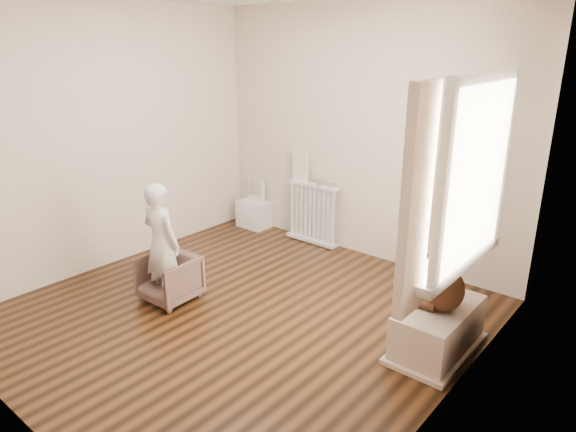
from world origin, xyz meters
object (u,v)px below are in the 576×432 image
Objects in this scene: armchair at (169,278)px; plush_cat at (470,230)px; radiator at (312,211)px; toy_bench at (438,327)px; teddy_bear at (445,271)px; child at (161,243)px; toy_vanity at (254,205)px.

armchair is 2.59m from plush_cat.
toy_bench is (2.04, -1.13, -0.19)m from radiator.
teddy_bear is 1.99× the size of plush_cat.
child is 2.16× the size of teddy_bear.
teddy_bear is (0.01, -0.02, 0.47)m from toy_bench.
toy_bench is 0.47m from teddy_bear.
plush_cat is at bearing -26.68° from radiator.
toy_vanity is 3.13m from toy_bench.
toy_vanity is 3.33m from plush_cat.
toy_vanity is at bearing -71.44° from child.
toy_bench is at bearing -20.52° from toy_vanity.
radiator reaches higher than armchair.
child is 4.30× the size of plush_cat.
toy_bench is at bearing 119.08° from teddy_bear.
radiator is at bearing 147.29° from teddy_bear.
toy_vanity is at bearing 159.99° from plush_cat.
radiator is 0.90× the size of toy_bench.
plush_cat is (0.14, 0.03, 0.80)m from toy_bench.
toy_bench is at bearing -161.57° from child.
armchair is 2.32m from toy_bench.
toy_vanity is (-0.89, -0.03, -0.11)m from radiator.
radiator is at bearing 1.94° from toy_vanity.
teddy_bear is (2.20, 0.82, 0.11)m from child.
radiator is at bearing 83.15° from armchair.
plush_cat is at bearing -19.15° from toy_vanity.
teddy_bear reaches higher than toy_bench.
toy_vanity is 1.31× the size of armchair.
toy_bench is 3.13× the size of plush_cat.
toy_vanity is 2.02m from armchair.
radiator is 1.92m from armchair.
armchair is 0.92× the size of teddy_bear.
armchair is at bearing -164.37° from teddy_bear.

